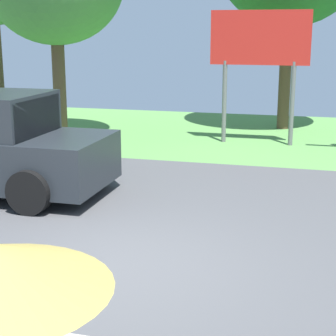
% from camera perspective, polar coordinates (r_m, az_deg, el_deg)
% --- Properties ---
extents(ground_plane, '(40.00, 22.00, 0.20)m').
position_cam_1_polar(ground_plane, '(10.14, 0.43, -3.61)').
color(ground_plane, '#4C4C4F').
extents(roadside_billboard, '(2.60, 0.12, 3.50)m').
position_cam_1_polar(roadside_billboard, '(15.14, 9.31, 11.99)').
color(roadside_billboard, slate).
rests_on(roadside_billboard, ground_plane).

